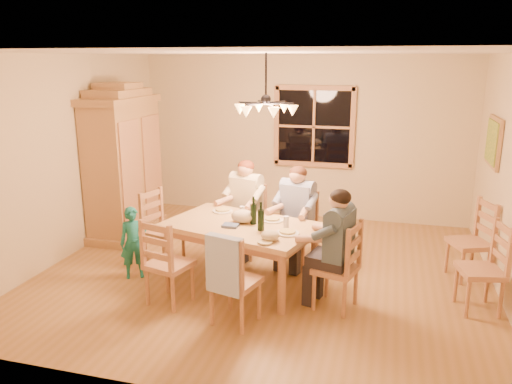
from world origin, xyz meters
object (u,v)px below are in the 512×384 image
(chandelier, at_px, (266,108))
(wine_bottle_b, at_px, (261,216))
(dining_table, at_px, (241,232))
(adult_woman, at_px, (246,196))
(chair_spare_front, at_px, (479,284))
(chair_near_left, at_px, (170,277))
(adult_slate_man, at_px, (337,234))
(chair_far_right, at_px, (296,244))
(wine_bottle_a, at_px, (253,210))
(child, at_px, (134,243))
(chair_end_left, at_px, (164,242))
(chair_end_right, at_px, (335,281))
(armoire, at_px, (124,167))
(chair_far_left, at_px, (246,234))
(adult_plaid_man, at_px, (297,204))
(chair_spare_back, at_px, (468,255))
(chair_near_right, at_px, (236,295))

(chandelier, bearing_deg, wine_bottle_b, -80.66)
(dining_table, height_order, adult_woman, adult_woman)
(chair_spare_front, bearing_deg, chair_near_left, 89.52)
(adult_woman, height_order, wine_bottle_b, adult_woman)
(dining_table, relative_size, adult_slate_man, 2.21)
(chair_far_right, bearing_deg, chair_near_left, 64.80)
(wine_bottle_a, relative_size, child, 0.37)
(chandelier, height_order, chair_end_left, chandelier)
(chair_end_right, bearing_deg, dining_table, 90.00)
(chair_end_left, bearing_deg, chair_end_right, 90.00)
(armoire, xyz_separation_m, chair_far_left, (2.03, -0.38, -0.75))
(adult_woman, relative_size, adult_plaid_man, 1.00)
(adult_slate_man, relative_size, wine_bottle_a, 2.65)
(chair_far_left, distance_m, chair_spare_front, 2.97)
(chandelier, xyz_separation_m, adult_slate_man, (0.97, -0.71, -1.24))
(wine_bottle_a, bearing_deg, wine_bottle_b, -54.37)
(wine_bottle_a, relative_size, chair_spare_back, 0.33)
(adult_slate_man, bearing_deg, chair_spare_front, -62.16)
(chair_far_right, distance_m, chair_near_left, 1.79)
(dining_table, xyz_separation_m, chair_end_left, (-1.15, 0.31, -0.35))
(adult_slate_man, distance_m, wine_bottle_b, 0.89)
(chair_spare_back, bearing_deg, chair_spare_front, 156.94)
(chair_near_right, bearing_deg, child, 169.55)
(chair_far_left, distance_m, adult_slate_man, 1.89)
(wine_bottle_a, bearing_deg, adult_plaid_man, 59.64)
(chair_end_left, height_order, chair_end_right, same)
(adult_slate_man, distance_m, child, 2.52)
(dining_table, distance_m, adult_woman, 0.94)
(chair_spare_front, distance_m, chair_spare_back, 0.85)
(chair_near_right, bearing_deg, adult_plaid_man, 93.37)
(chair_far_right, relative_size, adult_slate_man, 1.13)
(armoire, relative_size, adult_slate_man, 2.63)
(dining_table, relative_size, child, 2.14)
(wine_bottle_b, bearing_deg, chair_far_left, 114.82)
(armoire, bearing_deg, child, -57.96)
(dining_table, height_order, adult_plaid_man, adult_plaid_man)
(dining_table, height_order, chair_near_right, chair_near_right)
(dining_table, bearing_deg, chair_far_right, 52.79)
(wine_bottle_a, bearing_deg, chair_spare_front, 0.12)
(dining_table, bearing_deg, chair_end_right, -14.83)
(armoire, relative_size, chair_near_right, 2.32)
(chair_spare_back, bearing_deg, dining_table, 85.51)
(wine_bottle_b, bearing_deg, chair_end_left, 161.82)
(chair_end_right, distance_m, chair_spare_back, 1.90)
(chair_near_left, distance_m, chair_near_right, 0.86)
(dining_table, relative_size, adult_woman, 2.21)
(chair_near_right, distance_m, adult_woman, 1.91)
(adult_plaid_man, xyz_separation_m, child, (-1.86, -0.87, -0.39))
(chair_end_right, bearing_deg, wine_bottle_b, 95.75)
(chandelier, height_order, wine_bottle_a, chandelier)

